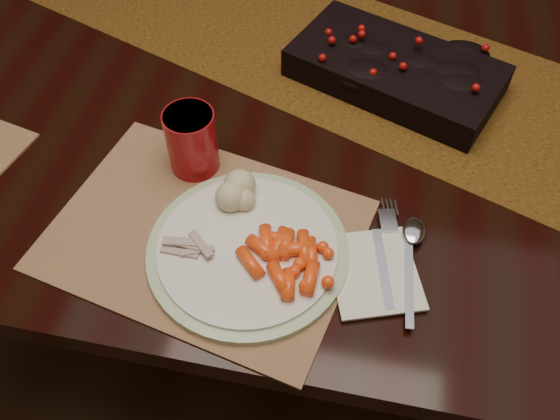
% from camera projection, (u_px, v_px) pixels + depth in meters
% --- Properties ---
extents(floor, '(5.00, 5.00, 0.00)m').
position_uv_depth(floor, '(300.00, 308.00, 1.63)').
color(floor, black).
rests_on(floor, ground).
extents(dining_table, '(1.80, 1.00, 0.75)m').
position_uv_depth(dining_table, '(304.00, 228.00, 1.33)').
color(dining_table, black).
rests_on(dining_table, floor).
extents(table_runner, '(1.85, 1.01, 0.00)m').
position_uv_depth(table_runner, '(301.00, 39.00, 1.14)').
color(table_runner, black).
rests_on(table_runner, dining_table).
extents(centerpiece, '(0.40, 0.30, 0.07)m').
position_uv_depth(centerpiece, '(396.00, 67.00, 1.03)').
color(centerpiece, black).
rests_on(centerpiece, table_runner).
extents(placemat_main, '(0.49, 0.40, 0.00)m').
position_uv_depth(placemat_main, '(204.00, 234.00, 0.86)').
color(placemat_main, brown).
rests_on(placemat_main, dining_table).
extents(dinner_plate, '(0.31, 0.31, 0.02)m').
position_uv_depth(dinner_plate, '(248.00, 250.00, 0.83)').
color(dinner_plate, white).
rests_on(dinner_plate, placemat_main).
extents(baby_carrots, '(0.13, 0.11, 0.02)m').
position_uv_depth(baby_carrots, '(278.00, 259.00, 0.80)').
color(baby_carrots, '#FD4712').
rests_on(baby_carrots, dinner_plate).
extents(mashed_potatoes, '(0.10, 0.09, 0.05)m').
position_uv_depth(mashed_potatoes, '(248.00, 185.00, 0.86)').
color(mashed_potatoes, tan).
rests_on(mashed_potatoes, dinner_plate).
extents(turkey_shreds, '(0.07, 0.06, 0.01)m').
position_uv_depth(turkey_shreds, '(192.00, 246.00, 0.82)').
color(turkey_shreds, tan).
rests_on(turkey_shreds, dinner_plate).
extents(napkin, '(0.16, 0.17, 0.00)m').
position_uv_depth(napkin, '(374.00, 272.00, 0.81)').
color(napkin, white).
rests_on(napkin, placemat_main).
extents(fork, '(0.06, 0.16, 0.00)m').
position_uv_depth(fork, '(384.00, 255.00, 0.82)').
color(fork, '#B2B2B8').
rests_on(fork, napkin).
extents(spoon, '(0.05, 0.17, 0.00)m').
position_uv_depth(spoon, '(411.00, 267.00, 0.81)').
color(spoon, silver).
rests_on(spoon, napkin).
extents(red_cup, '(0.08, 0.08, 0.11)m').
position_uv_depth(red_cup, '(192.00, 141.00, 0.90)').
color(red_cup, '#A50F14').
rests_on(red_cup, placemat_main).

